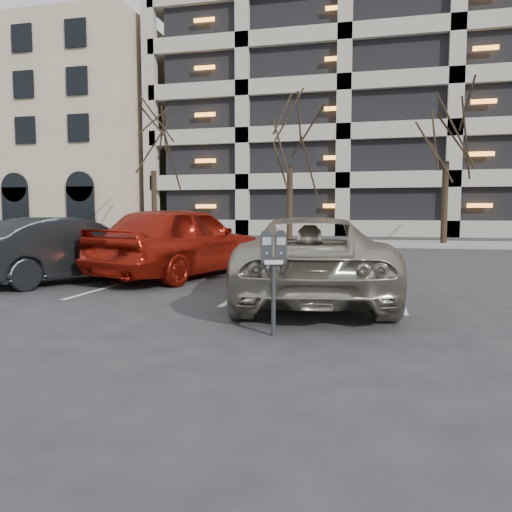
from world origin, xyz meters
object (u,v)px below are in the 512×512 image
tree_b (290,118)px  car_red (182,241)px  tree_c (448,109)px  car_dark (67,249)px  suv_silver (308,258)px  parking_meter (274,257)px  tree_a (153,127)px

tree_b → car_red: size_ratio=1.69×
tree_c → car_dark: 17.91m
suv_silver → car_dark: size_ratio=1.28×
tree_b → car_dark: 15.36m
car_dark → tree_b: bearing=-75.0°
suv_silver → tree_c: bearing=-115.4°
parking_meter → tree_a: bearing=104.0°
tree_c → tree_a: bearing=180.0°
tree_a → tree_b: size_ratio=0.97×
tree_a → car_dark: tree_a is taller
parking_meter → car_dark: (-5.27, 3.67, -0.27)m
tree_c → tree_b: bearing=180.0°
suv_silver → car_dark: suv_silver is taller
tree_a → car_dark: 15.75m
car_dark → tree_c: bearing=-98.8°
car_red → car_dark: bearing=46.8°
tree_a → suv_silver: tree_a is taller
tree_b → car_dark: size_ratio=1.96×
suv_silver → car_dark: bearing=-20.5°
car_red → parking_meter: bearing=138.3°
car_red → car_dark: (-2.15, -1.28, -0.14)m
tree_c → car_dark: tree_c is taller
tree_b → car_red: bearing=-91.6°
parking_meter → suv_silver: (0.07, 2.69, -0.25)m
tree_b → parking_meter: bearing=-81.2°
tree_c → suv_silver: tree_c is taller
tree_a → car_red: (6.65, -12.93, -4.94)m
suv_silver → car_dark: (-5.34, 0.98, -0.01)m
tree_a → car_dark: (4.50, -14.21, -5.07)m
tree_c → suv_silver: bearing=-105.3°
car_red → tree_b: bearing=-75.5°
tree_c → car_red: size_ratio=1.72×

